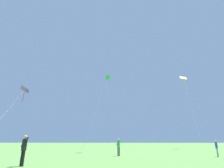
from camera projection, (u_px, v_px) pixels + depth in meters
kite_black_large at (24, 92)px, 25.35m from camera, size 1.50×9.23×9.36m
kite_yellow_diamond at (184, 81)px, 41.28m from camera, size 3.09×11.39×16.47m
kite_green_small at (107, 77)px, 29.40m from camera, size 3.23×5.44×12.33m
person_foreground_watcher at (119, 145)px, 18.31m from camera, size 0.45×0.44×1.71m
person_with_spool at (24, 147)px, 10.90m from camera, size 0.57×0.33×1.81m
person_in_blue_jacket at (216, 147)px, 17.35m from camera, size 0.22×0.51×1.56m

